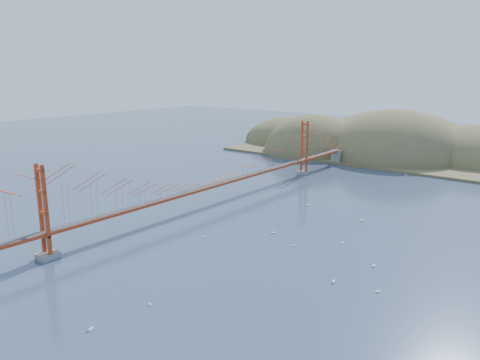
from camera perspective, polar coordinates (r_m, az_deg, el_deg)
The scene contains 15 objects.
ground at distance 79.89m, azimuth -3.38°, elevation -2.96°, with size 320.00×320.00×0.00m, color #314462.
bridge at distance 78.35m, azimuth -3.36°, elevation 2.00°, with size 2.20×94.40×12.00m.
far_headlands at distance 136.66m, azimuth 16.87°, elevation 3.32°, with size 84.00×58.00×25.00m.
sailboat_2 at distance 61.79m, azimuth 6.64°, elevation -7.85°, with size 0.49×0.40×0.57m.
sailboat_10 at distance 45.12m, azimuth -17.74°, elevation -16.83°, with size 0.62×0.64×0.72m.
sailboat_13 at distance 51.49m, azimuth 16.47°, elevation -12.81°, with size 0.59×0.59×0.64m.
sailboat_12 at distance 106.72m, azimuth 19.58°, elevation 0.52°, with size 0.57×0.48×0.65m.
sailboat_0 at distance 64.45m, azimuth -4.33°, elevation -6.89°, with size 0.49×0.51×0.57m.
sailboat_3 at distance 79.81m, azimuth 8.36°, elevation -2.98°, with size 0.65×0.58×0.74m.
sailboat_5 at distance 52.55m, azimuth 11.33°, elevation -11.94°, with size 0.62×0.64×0.72m.
sailboat_4 at distance 63.55m, azimuth 12.35°, elevation -7.46°, with size 0.49×0.54×0.61m.
sailboat_6 at distance 47.89m, azimuth -10.94°, elevation -14.58°, with size 0.53×0.53×0.56m.
sailboat_16 at distance 73.48m, azimuth 14.55°, elevation -4.71°, with size 0.65×0.64×0.73m.
sailboat_14 at distance 57.53m, azimuth 15.97°, elevation -9.93°, with size 0.48×0.59×0.70m.
sailboat_extra_0 at distance 66.05m, azimuth 4.07°, elevation -6.36°, with size 0.66×0.66×0.72m.
Camera 1 is at (51.25, -57.07, 22.33)m, focal length 35.00 mm.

